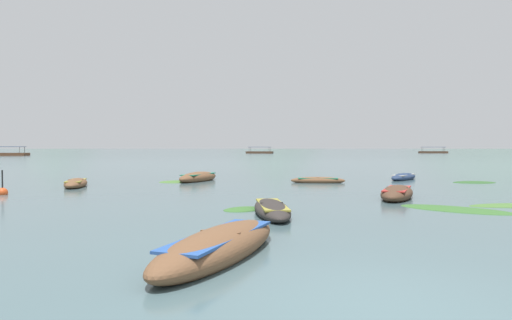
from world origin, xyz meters
TOP-DOWN VIEW (x-y plane):
  - ground_plane at (0.00, 1500.00)m, footprint 6000.00×6000.00m
  - mountain_1 at (-951.42, 2244.07)m, footprint 548.90×548.90m
  - mountain_2 at (158.77, 2264.59)m, footprint 562.76×562.76m
  - mountain_3 at (1347.47, 2356.62)m, footprint 1092.54×1092.54m
  - rowboat_0 at (-1.00, 7.69)m, footprint 1.23×4.01m
  - rowboat_1 at (-4.63, 21.36)m, footprint 2.67×4.34m
  - rowboat_2 at (-2.27, 2.50)m, footprint 2.80×4.64m
  - rowboat_3 at (2.41, 19.75)m, footprint 3.19×1.15m
  - rowboat_4 at (-10.57, 17.56)m, footprint 1.74×3.61m
  - rowboat_6 at (4.28, 11.88)m, footprint 2.72×4.02m
  - rowboat_7 at (8.30, 22.25)m, footprint 3.02×3.55m
  - ferry_0 at (3.69, 155.29)m, footprint 10.18×5.62m
  - ferry_1 at (-62.80, 109.53)m, footprint 10.44×4.92m
  - ferry_2 at (69.69, 160.72)m, footprint 10.68×5.58m
  - mooring_buoy at (-12.23, 13.65)m, footprint 0.43×0.43m
  - weed_patch_1 at (11.53, 19.71)m, footprint 2.60×1.72m
  - weed_patch_3 at (-5.72, 20.66)m, footprint 2.74×2.43m
  - weed_patch_4 at (-1.86, 8.77)m, footprint 1.76×1.71m
  - weed_patch_5 at (5.06, 8.58)m, footprint 3.69×3.44m

SIDE VIEW (x-z plane):
  - ground_plane at x=0.00m, z-range 0.00..0.00m
  - weed_patch_1 at x=11.53m, z-range -0.07..0.07m
  - weed_patch_3 at x=-5.72m, z-range -0.07..0.07m
  - weed_patch_4 at x=-1.86m, z-range -0.07..0.07m
  - weed_patch_5 at x=5.06m, z-range -0.07..0.07m
  - mooring_buoy at x=-12.23m, z-range -0.49..0.70m
  - rowboat_3 at x=2.41m, z-range -0.08..0.35m
  - rowboat_0 at x=-1.00m, z-range -0.09..0.41m
  - rowboat_7 at x=8.30m, z-range -0.09..0.41m
  - rowboat_4 at x=-10.57m, z-range -0.10..0.44m
  - rowboat_6 at x=4.28m, z-range -0.12..0.52m
  - rowboat_2 at x=-2.27m, z-range -0.13..0.55m
  - rowboat_1 at x=-4.63m, z-range -0.13..0.57m
  - ferry_1 at x=-62.80m, z-range -0.82..1.71m
  - ferry_2 at x=69.69m, z-range -0.82..1.71m
  - ferry_0 at x=3.69m, z-range -0.82..1.71m
  - mountain_1 at x=-951.42m, z-range 0.00..183.04m
  - mountain_2 at x=158.77m, z-range 0.00..223.05m
  - mountain_3 at x=1347.47m, z-range 0.00..341.40m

